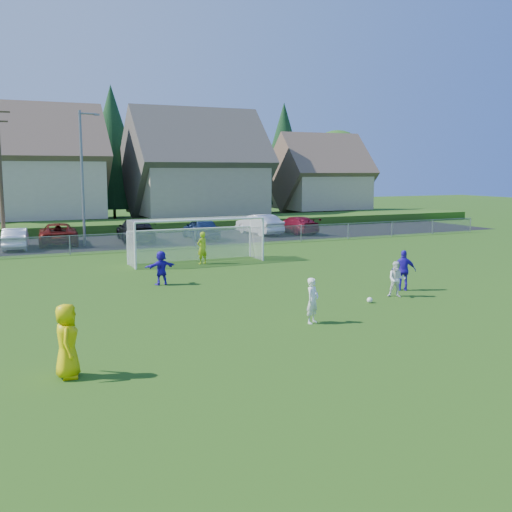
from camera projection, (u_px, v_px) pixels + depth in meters
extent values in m
plane|color=#193D0C|center=(361.00, 332.00, 19.04)|extent=(160.00, 160.00, 0.00)
plane|color=black|center=(145.00, 240.00, 43.77)|extent=(60.00, 60.00, 0.00)
cube|color=#1E420F|center=(122.00, 226.00, 50.46)|extent=(70.00, 6.00, 0.80)
sphere|color=white|center=(370.00, 300.00, 23.21)|extent=(0.22, 0.22, 0.22)
imported|color=yellow|center=(67.00, 341.00, 14.75)|extent=(0.75, 1.01, 1.87)
imported|color=white|center=(313.00, 301.00, 20.05)|extent=(0.67, 0.60, 1.54)
imported|color=white|center=(397.00, 279.00, 24.19)|extent=(0.90, 0.85, 1.46)
imported|color=#2D14BD|center=(404.00, 270.00, 25.52)|extent=(1.09, 0.89, 1.73)
imported|color=#2D14BD|center=(161.00, 268.00, 26.80)|extent=(1.48, 0.65, 1.54)
imported|color=#B8DA19|center=(202.00, 248.00, 32.72)|extent=(0.76, 0.63, 1.77)
imported|color=white|center=(16.00, 239.00, 38.86)|extent=(1.90, 4.33, 1.38)
imported|color=#5B100A|center=(58.00, 234.00, 41.22)|extent=(3.03, 5.61, 1.50)
imported|color=black|center=(136.00, 230.00, 43.13)|extent=(2.77, 5.78, 1.62)
imported|color=#15264A|center=(201.00, 228.00, 44.42)|extent=(2.12, 4.78, 1.60)
imported|color=silver|center=(259.00, 224.00, 47.72)|extent=(2.29, 5.03, 1.60)
imported|color=maroon|center=(295.00, 225.00, 48.35)|extent=(2.42, 4.97, 1.39)
cylinder|color=white|center=(135.00, 246.00, 30.85)|extent=(0.12, 0.12, 2.44)
cylinder|color=white|center=(263.00, 239.00, 33.87)|extent=(0.12, 0.12, 2.44)
cylinder|color=white|center=(202.00, 220.00, 32.18)|extent=(7.30, 0.12, 0.12)
cylinder|color=white|center=(128.00, 248.00, 32.51)|extent=(0.08, 0.08, 1.80)
cylinder|color=white|center=(250.00, 241.00, 35.53)|extent=(0.08, 0.08, 1.80)
cylinder|color=white|center=(191.00, 229.00, 33.89)|extent=(7.30, 0.08, 0.08)
cube|color=silver|center=(191.00, 245.00, 34.02)|extent=(7.30, 0.02, 1.80)
cube|color=silver|center=(131.00, 244.00, 31.66)|extent=(0.02, 1.80, 2.44)
cube|color=silver|center=(256.00, 238.00, 34.68)|extent=(0.02, 1.80, 2.44)
cube|color=silver|center=(196.00, 219.00, 32.99)|extent=(7.30, 1.80, 0.02)
cube|color=gray|center=(166.00, 231.00, 38.66)|extent=(52.00, 0.03, 0.03)
cube|color=gray|center=(166.00, 240.00, 38.74)|extent=(52.00, 0.02, 1.14)
cylinder|color=gray|center=(166.00, 240.00, 38.74)|extent=(0.06, 0.06, 1.20)
cylinder|color=gray|center=(470.00, 225.00, 49.49)|extent=(0.06, 0.06, 1.20)
cylinder|color=slate|center=(82.00, 179.00, 39.92)|extent=(0.18, 0.18, 9.00)
cylinder|color=slate|center=(87.00, 114.00, 39.51)|extent=(1.20, 0.12, 0.12)
cube|color=slate|center=(97.00, 115.00, 39.77)|extent=(0.36, 0.18, 0.12)
cylinder|color=#473321|center=(0.00, 172.00, 38.68)|extent=(0.26, 0.26, 10.00)
cube|color=#C6B58E|center=(37.00, 187.00, 54.72)|extent=(11.00, 9.00, 5.50)
pyramid|color=brown|center=(32.00, 101.00, 53.62)|extent=(12.10, 9.90, 4.96)
cube|color=tan|center=(196.00, 188.00, 60.06)|extent=(12.00, 10.00, 5.00)
pyramid|color=#4C473F|center=(195.00, 106.00, 58.92)|extent=(13.20, 11.00, 5.52)
cube|color=tan|center=(320.00, 191.00, 67.23)|extent=(9.00, 8.00, 4.00)
pyramid|color=brown|center=(321.00, 133.00, 66.32)|extent=(9.90, 8.80, 4.41)
cylinder|color=#382616|center=(11.00, 214.00, 61.51)|extent=(0.30, 0.30, 1.20)
cone|color=#143819|center=(7.00, 155.00, 60.65)|extent=(6.24, 6.24, 10.80)
cylinder|color=#382616|center=(115.00, 213.00, 62.95)|extent=(0.30, 0.30, 1.20)
cone|color=#143819|center=(112.00, 147.00, 61.96)|extent=(7.28, 7.28, 12.60)
cylinder|color=#382616|center=(198.00, 197.00, 68.68)|extent=(0.36, 0.36, 3.96)
sphere|color=#2B5B19|center=(198.00, 155.00, 67.99)|extent=(8.36, 8.36, 8.36)
cylinder|color=#382616|center=(283.00, 208.00, 71.22)|extent=(0.30, 0.30, 1.20)
cone|color=#143819|center=(284.00, 153.00, 70.30)|extent=(6.76, 6.76, 11.70)
cylinder|color=#382616|center=(336.00, 196.00, 75.25)|extent=(0.36, 0.36, 3.60)
sphere|color=#2B5B19|center=(337.00, 161.00, 74.63)|extent=(7.60, 7.60, 7.60)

